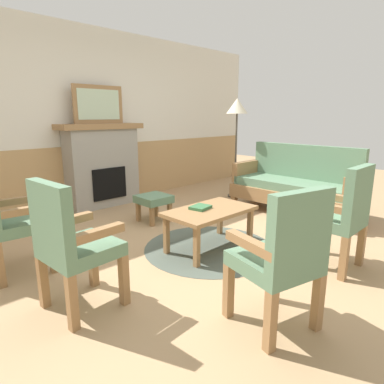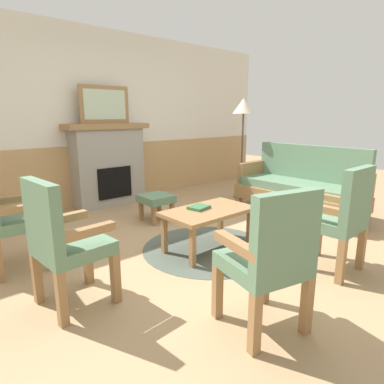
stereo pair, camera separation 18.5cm
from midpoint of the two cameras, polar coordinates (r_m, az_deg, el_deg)
ground_plane at (r=3.68m, az=5.13°, el=-9.33°), size 14.00×14.00×0.00m
wall_back at (r=5.51m, az=-15.00°, el=11.78°), size 7.20×0.14×2.70m
fireplace at (r=5.34m, az=-13.37°, el=4.74°), size 1.30×0.44×1.28m
framed_picture at (r=5.29m, az=-13.91°, el=14.51°), size 0.80×0.04×0.56m
couch at (r=4.99m, az=19.31°, el=0.78°), size 0.70×1.80×0.98m
coffee_table at (r=3.48m, az=4.40°, el=-3.89°), size 0.96×0.56×0.44m
round_rug at (r=3.61m, az=4.30°, el=-9.71°), size 1.41×1.41×0.01m
book_on_table at (r=3.47m, az=2.74°, el=-2.69°), size 0.23×0.21×0.03m
footstool at (r=4.44m, az=-5.04°, el=-1.45°), size 0.40×0.40×0.36m
armchair_near_fireplace at (r=3.35m, az=-27.94°, el=-3.37°), size 0.52×0.52×0.98m
armchair_by_window_left at (r=2.53m, az=-19.52°, el=-7.62°), size 0.51×0.51×0.98m
armchair_front_left at (r=3.25m, az=25.82°, el=-3.60°), size 0.49×0.49×0.98m
armchair_front_center at (r=2.19m, az=15.80°, el=-10.57°), size 0.58×0.58×0.98m
floor_lamp_by_couch at (r=5.68m, az=9.87°, el=13.47°), size 0.36×0.36×1.68m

